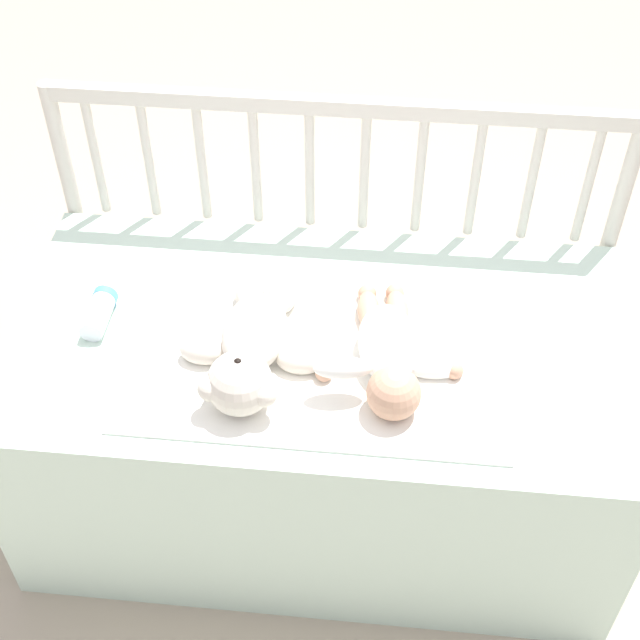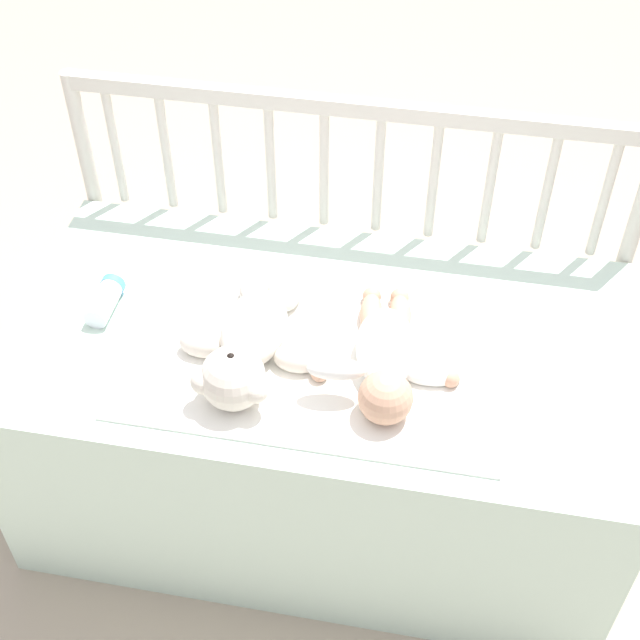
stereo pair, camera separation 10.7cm
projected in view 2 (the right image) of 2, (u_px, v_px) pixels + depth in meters
The scene contains 7 objects.
ground_plane at pixel (321, 488), 2.27m from camera, with size 12.00×12.00×0.00m, color tan.
crib_mattress at pixel (321, 419), 2.07m from camera, with size 1.33×0.71×0.56m.
crib_rail at pixel (350, 196), 2.08m from camera, with size 1.33×0.04×0.90m.
blanket at pixel (319, 352), 1.84m from camera, with size 0.77×0.50×0.01m.
teddy_bear at pixel (248, 343), 1.79m from camera, with size 0.30×0.41×0.13m.
baby at pixel (386, 357), 1.77m from camera, with size 0.30×0.39×0.11m.
baby_bottle at pixel (107, 297), 1.92m from camera, with size 0.05×0.15×0.05m.
Camera 2 is at (0.23, -1.29, 1.90)m, focal length 50.00 mm.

